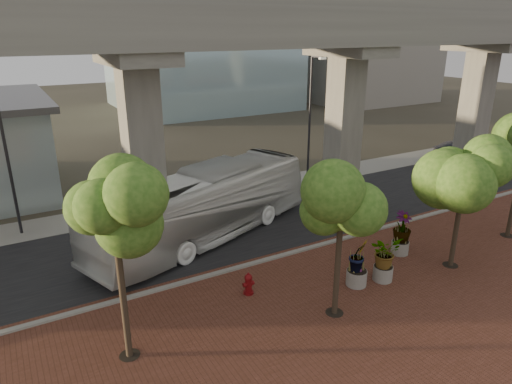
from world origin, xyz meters
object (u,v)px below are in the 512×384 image
parked_car (459,151)px  transit_bus (204,206)px  planter_front (385,254)px  fire_hydrant (248,284)px

parked_car → transit_bus: bearing=117.7°
transit_bus → parked_car: bearing=-101.5°
transit_bus → planter_front: transit_bus is taller
transit_bus → fire_hydrant: bearing=153.9°
fire_hydrant → planter_front: bearing=-19.0°
parked_car → fire_hydrant: 27.62m
parked_car → fire_hydrant: size_ratio=4.26×
transit_bus → fire_hydrant: size_ratio=13.83×
parked_car → planter_front: bearing=139.1°
fire_hydrant → parked_car: bearing=20.7°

